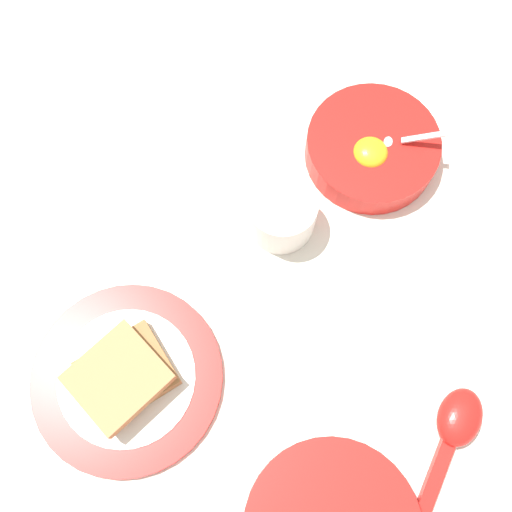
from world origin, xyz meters
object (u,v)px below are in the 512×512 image
Objects in this scene: egg_bowl at (372,148)px; drinking_cup at (282,213)px; toast_sandwich at (122,376)px; soup_spoon at (456,426)px; toast_plate at (127,378)px.

drinking_cup is (-0.12, 0.09, 0.01)m from egg_bowl.
toast_sandwich is at bearing 149.75° from drinking_cup.
egg_bowl reaches higher than soup_spoon.
egg_bowl reaches higher than toast_plate.
toast_plate is 0.26m from drinking_cup.
toast_plate is at bearing 149.65° from drinking_cup.
soup_spoon reaches higher than toast_plate.
egg_bowl is 1.26× the size of toast_sandwich.
egg_bowl is 0.35m from soup_spoon.
drinking_cup reaches higher than toast_sandwich.
egg_bowl is 2.01× the size of drinking_cup.
soup_spoon is 1.78× the size of drinking_cup.
drinking_cup is (0.20, 0.24, 0.02)m from soup_spoon.
toast_sandwich is at bearing -168.83° from toast_plate.
toast_plate is at bearing 94.16° from soup_spoon.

